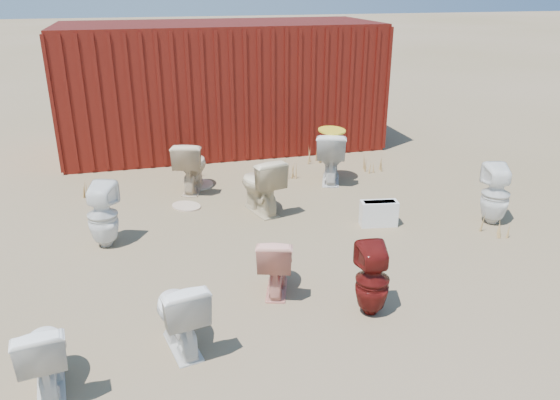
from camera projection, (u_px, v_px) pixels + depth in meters
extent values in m
plane|color=brown|center=(293.00, 260.00, 6.56)|extent=(100.00, 100.00, 0.00)
cube|color=#50120D|center=(222.00, 86.00, 10.78)|extent=(6.00, 2.40, 2.40)
imported|color=white|center=(44.00, 354.00, 4.36)|extent=(0.47, 0.72, 0.69)
imported|color=#F3A08C|center=(276.00, 263.00, 5.80)|extent=(0.56, 0.74, 0.67)
imported|color=white|center=(179.00, 313.00, 4.87)|extent=(0.54, 0.78, 0.73)
imported|color=#5A110F|center=(372.00, 280.00, 5.39)|extent=(0.37, 0.38, 0.75)
imported|color=white|center=(103.00, 215.00, 6.78)|extent=(0.48, 0.49, 0.83)
imported|color=beige|center=(261.00, 185.00, 7.80)|extent=(0.66, 0.91, 0.83)
imported|color=beige|center=(191.00, 166.00, 8.63)|extent=(0.68, 0.91, 0.82)
imported|color=white|center=(331.00, 156.00, 9.02)|extent=(0.74, 0.95, 0.86)
imported|color=white|center=(496.00, 194.00, 7.43)|extent=(0.46, 0.46, 0.84)
ellipsoid|color=yellow|center=(332.00, 130.00, 8.86)|extent=(0.43, 0.54, 0.02)
cube|color=white|center=(379.00, 213.00, 7.44)|extent=(0.53, 0.28, 0.35)
ellipsoid|color=beige|center=(201.00, 184.00, 8.98)|extent=(0.43, 0.53, 0.02)
ellipsoid|color=#CDB195|center=(186.00, 206.00, 8.11)|extent=(0.58, 0.59, 0.02)
cone|color=olive|center=(93.00, 189.00, 8.42)|extent=(0.36, 0.36, 0.27)
cone|color=olive|center=(289.00, 171.00, 9.23)|extent=(0.32, 0.32, 0.28)
cone|color=olive|center=(374.00, 163.00, 9.61)|extent=(0.36, 0.36, 0.28)
cone|color=olive|center=(194.00, 168.00, 9.36)|extent=(0.30, 0.30, 0.28)
cone|color=olive|center=(318.00, 156.00, 9.99)|extent=(0.34, 0.34, 0.29)
cone|color=olive|center=(498.00, 226.00, 7.18)|extent=(0.28, 0.28, 0.26)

